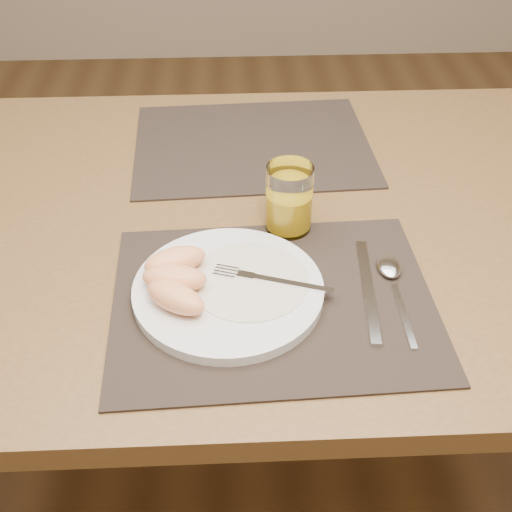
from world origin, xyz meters
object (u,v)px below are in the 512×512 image
object	(u,v)px
knife	(369,298)
spoon	(391,273)
juice_glass	(289,202)
fork	(262,278)
table	(253,250)
placemat_far	(253,145)
placemat_near	(273,300)
plate	(228,290)

from	to	relation	value
knife	spoon	xyz separation A→B (m)	(0.04, 0.05, 0.00)
knife	juice_glass	xyz separation A→B (m)	(-0.10, 0.17, 0.05)
fork	table	bearing A→B (deg)	91.35
table	placemat_far	bearing A→B (deg)	88.05
placemat_near	fork	xyz separation A→B (m)	(-0.01, 0.03, 0.02)
fork	spoon	bearing A→B (deg)	5.47
placemat_near	fork	bearing A→B (deg)	119.41
table	fork	size ratio (longest dim) A/B	8.18
juice_glass	table	bearing A→B (deg)	136.49
knife	table	bearing A→B (deg)	124.24
juice_glass	knife	bearing A→B (deg)	-60.25
fork	knife	size ratio (longest dim) A/B	0.78
placemat_far	spoon	distance (m)	0.44
fork	plate	bearing A→B (deg)	-166.56
table	plate	bearing A→B (deg)	-102.05
placemat_far	fork	xyz separation A→B (m)	(-0.00, -0.41, 0.02)
fork	knife	xyz separation A→B (m)	(0.15, -0.03, -0.02)
placemat_far	juice_glass	world-z (taller)	juice_glass
plate	juice_glass	bearing A→B (deg)	57.77
table	fork	bearing A→B (deg)	-88.65
fork	juice_glass	size ratio (longest dim) A/B	1.54
placemat_near	plate	bearing A→B (deg)	167.79
placemat_near	knife	distance (m)	0.14
plate	spoon	xyz separation A→B (m)	(0.24, 0.03, -0.00)
table	placemat_near	xyz separation A→B (m)	(0.02, -0.22, 0.09)
table	juice_glass	bearing A→B (deg)	-43.51
placemat_near	plate	distance (m)	0.07
placemat_near	knife	size ratio (longest dim) A/B	2.04
plate	fork	xyz separation A→B (m)	(0.05, 0.01, 0.01)
table	placemat_near	distance (m)	0.24
fork	spoon	size ratio (longest dim) A/B	0.90
placemat_far	plate	world-z (taller)	plate
placemat_near	plate	xyz separation A→B (m)	(-0.06, 0.01, 0.01)
spoon	fork	bearing A→B (deg)	-174.53
placemat_far	knife	size ratio (longest dim) A/B	2.04
fork	spoon	xyz separation A→B (m)	(0.19, 0.02, -0.01)
placemat_near	spoon	bearing A→B (deg)	13.88
table	juice_glass	world-z (taller)	juice_glass
table	juice_glass	size ratio (longest dim) A/B	12.60
knife	juice_glass	distance (m)	0.21
plate	knife	world-z (taller)	plate
table	placemat_near	bearing A→B (deg)	-85.11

